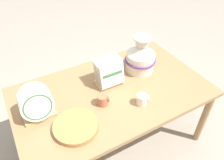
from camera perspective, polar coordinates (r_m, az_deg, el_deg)
name	(u,v)px	position (r m, az deg, el deg)	size (l,w,h in m)	color
ground_plane	(112,138)	(2.20, 0.00, -14.93)	(14.00, 14.00, 0.00)	gray
display_table	(112,96)	(1.77, 0.00, -4.23)	(1.52, 0.90, 0.63)	#9E754C
ceramic_vase	(140,57)	(1.88, 7.45, 6.09)	(0.27, 0.27, 0.32)	silver
dish_rack_round_plates	(37,106)	(1.55, -19.05, -6.32)	(0.22, 0.17, 0.24)	tan
dish_rack_square_plates	(109,74)	(1.74, -0.83, 1.60)	(0.22, 0.16, 0.23)	tan
wicker_charger_stack	(76,126)	(1.48, -9.44, -11.86)	(0.30, 0.30, 0.04)	#AD7F47
mug_terracotta_glaze	(103,100)	(1.60, -2.41, -5.18)	(0.08, 0.08, 0.08)	#B76647
mug_cream_glaze	(142,100)	(1.61, 7.93, -5.07)	(0.08, 0.08, 0.08)	silver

